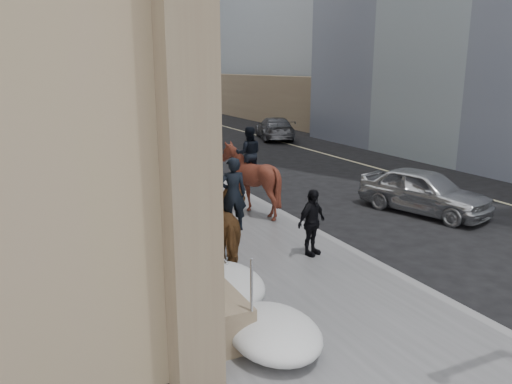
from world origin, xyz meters
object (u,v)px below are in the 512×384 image
(mounted_horse_right, at_px, (250,177))
(car_grey, at_px, (275,128))
(car_silver, at_px, (424,191))
(pedestrian, at_px, (312,222))
(mounted_horse_left, at_px, (233,226))

(mounted_horse_right, distance_m, car_grey, 18.01)
(car_grey, bearing_deg, car_silver, 95.75)
(car_silver, bearing_deg, pedestrian, -177.49)
(mounted_horse_left, bearing_deg, pedestrian, -170.42)
(mounted_horse_right, bearing_deg, car_grey, -99.07)
(mounted_horse_left, xyz_separation_m, car_silver, (7.62, 1.84, -0.39))
(car_silver, relative_size, car_grey, 0.85)
(mounted_horse_right, xyz_separation_m, car_silver, (5.38, -2.09, -0.58))
(pedestrian, xyz_separation_m, car_grey, (9.26, 19.56, -0.22))
(mounted_horse_left, distance_m, car_grey, 22.53)
(pedestrian, height_order, car_silver, pedestrian)
(mounted_horse_left, height_order, car_grey, mounted_horse_left)
(mounted_horse_left, distance_m, pedestrian, 2.08)
(car_grey, bearing_deg, pedestrian, 82.29)
(mounted_horse_right, height_order, car_grey, mounted_horse_right)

